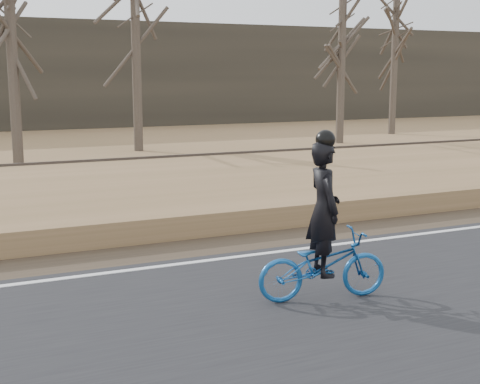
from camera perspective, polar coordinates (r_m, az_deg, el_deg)
name	(u,v)px	position (r m, az deg, el deg)	size (l,w,h in m)	color
ground	(214,267)	(10.82, -2.24, -6.44)	(120.00, 120.00, 0.00)	#94704B
road	(289,316)	(8.67, 4.18, -10.52)	(120.00, 6.00, 0.06)	black
edge_line	(209,260)	(10.98, -2.64, -5.84)	(120.00, 0.12, 0.01)	silver
shoulder	(188,249)	(11.89, -4.45, -4.83)	(120.00, 1.60, 0.04)	#473A2B
embankment	(140,207)	(14.63, -8.53, -1.28)	(120.00, 5.00, 0.44)	#94704B
ballast	(100,181)	(18.25, -11.86, 0.90)	(120.00, 3.00, 0.45)	slate
railroad	(100,170)	(18.21, -11.90, 1.84)	(120.00, 2.40, 0.29)	black
treeline_backdrop	(8,75)	(39.79, -19.21, 9.45)	(120.00, 4.00, 6.00)	#383328
cyclist	(323,246)	(9.04, 7.10, -4.59)	(1.88, 0.94, 2.30)	#154E91
bare_tree_near_left	(13,67)	(23.51, -18.81, 10.06)	(0.36, 0.36, 6.55)	brown
bare_tree_center	(136,40)	(27.09, -8.88, 12.67)	(0.36, 0.36, 8.68)	brown
bare_tree_right	(341,69)	(30.14, 8.63, 10.34)	(0.36, 0.36, 6.51)	brown
bare_tree_far_right	(394,62)	(35.22, 13.03, 10.77)	(0.36, 0.36, 7.27)	brown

